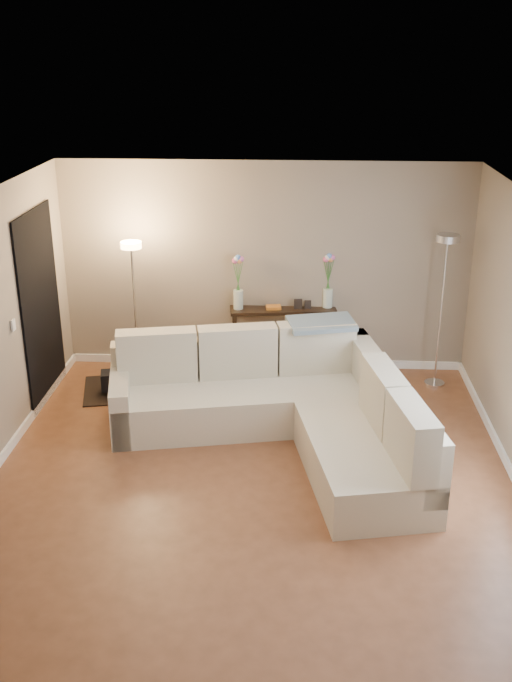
# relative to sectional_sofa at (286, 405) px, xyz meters

# --- Properties ---
(floor) EXTENTS (5.00, 5.50, 0.01)m
(floor) POSITION_rel_sectional_sofa_xyz_m (-0.31, -0.84, -0.38)
(floor) COLOR brown
(floor) RESTS_ON ground
(ceiling) EXTENTS (5.00, 5.50, 0.01)m
(ceiling) POSITION_rel_sectional_sofa_xyz_m (-0.31, -0.84, 2.23)
(ceiling) COLOR white
(ceiling) RESTS_ON ground
(wall_back) EXTENTS (5.00, 0.02, 2.60)m
(wall_back) POSITION_rel_sectional_sofa_xyz_m (-0.31, 1.92, 0.93)
(wall_back) COLOR gray
(wall_back) RESTS_ON ground
(wall_front) EXTENTS (5.00, 0.02, 2.60)m
(wall_front) POSITION_rel_sectional_sofa_xyz_m (-0.31, -3.60, 0.93)
(wall_front) COLOR gray
(wall_front) RESTS_ON ground
(baseboard_back) EXTENTS (5.00, 0.03, 0.10)m
(baseboard_back) POSITION_rel_sectional_sofa_xyz_m (-0.31, 1.89, -0.32)
(baseboard_back) COLOR white
(baseboard_back) RESTS_ON ground
(doorway) EXTENTS (0.02, 1.20, 2.20)m
(doorway) POSITION_rel_sectional_sofa_xyz_m (-2.79, 0.86, 0.73)
(doorway) COLOR black
(doorway) RESTS_ON ground
(switch_plate) EXTENTS (0.02, 0.08, 0.12)m
(switch_plate) POSITION_rel_sectional_sofa_xyz_m (-2.79, 0.01, 0.83)
(switch_plate) COLOR white
(switch_plate) RESTS_ON ground
(sectional_sofa) EXTENTS (3.35, 2.88, 1.01)m
(sectional_sofa) POSITION_rel_sectional_sofa_xyz_m (0.00, 0.00, 0.00)
(sectional_sofa) COLOR beige
(sectional_sofa) RESTS_ON floor
(throw_blanket) EXTENTS (0.81, 0.59, 0.10)m
(throw_blanket) POSITION_rel_sectional_sofa_xyz_m (0.36, 0.79, 0.62)
(throw_blanket) COLOR slate
(throw_blanket) RESTS_ON sectional_sofa
(console_table) EXTENTS (1.34, 0.50, 0.81)m
(console_table) POSITION_rel_sectional_sofa_xyz_m (-0.17, 1.83, 0.08)
(console_table) COLOR black
(console_table) RESTS_ON floor
(leaning_mirror) EXTENTS (0.93, 0.15, 0.73)m
(leaning_mirror) POSITION_rel_sectional_sofa_xyz_m (-0.10, 2.00, 0.80)
(leaning_mirror) COLOR black
(leaning_mirror) RESTS_ON console_table
(table_decor) EXTENTS (0.56, 0.14, 0.13)m
(table_decor) POSITION_rel_sectional_sofa_xyz_m (-0.08, 1.80, 0.46)
(table_decor) COLOR orange
(table_decor) RESTS_ON console_table
(flower_vase_left) EXTENTS (0.16, 0.13, 0.69)m
(flower_vase_left) POSITION_rel_sectional_sofa_xyz_m (-0.64, 1.77, 0.72)
(flower_vase_left) COLOR silver
(flower_vase_left) RESTS_ON console_table
(flower_vase_right) EXTENTS (0.16, 0.13, 0.69)m
(flower_vase_right) POSITION_rel_sectional_sofa_xyz_m (0.47, 1.90, 0.72)
(flower_vase_right) COLOR silver
(flower_vase_right) RESTS_ON console_table
(floor_lamp_lit) EXTENTS (0.29, 0.29, 1.72)m
(floor_lamp_lit) POSITION_rel_sectional_sofa_xyz_m (-1.85, 1.43, 0.84)
(floor_lamp_lit) COLOR silver
(floor_lamp_lit) RESTS_ON floor
(floor_lamp_unlit) EXTENTS (0.31, 0.31, 1.86)m
(floor_lamp_unlit) POSITION_rel_sectional_sofa_xyz_m (1.78, 1.42, 0.94)
(floor_lamp_unlit) COLOR silver
(floor_lamp_unlit) RESTS_ON floor
(charcoal_rug) EXTENTS (1.28, 1.07, 0.01)m
(charcoal_rug) POSITION_rel_sectional_sofa_xyz_m (-1.87, 1.09, -0.37)
(charcoal_rug) COLOR black
(charcoal_rug) RESTS_ON floor
(black_bag) EXTENTS (0.36, 0.29, 0.21)m
(black_bag) POSITION_rel_sectional_sofa_xyz_m (-2.04, 0.95, -0.20)
(black_bag) COLOR black
(black_bag) RESTS_ON charcoal_rug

